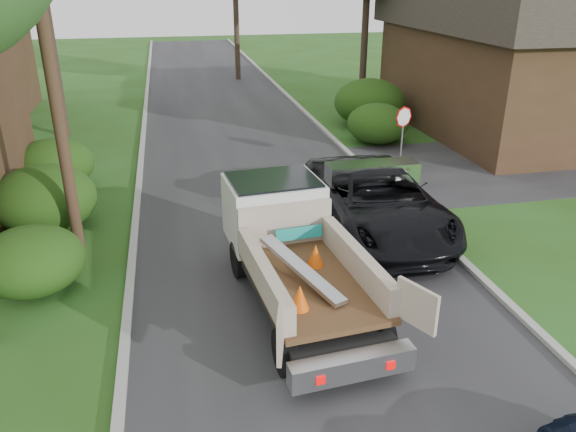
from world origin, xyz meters
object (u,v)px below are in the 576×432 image
(stop_sign, at_px, (403,126))
(black_pickup, at_px, (376,200))
(house_right, at_px, (524,60))
(flatbed_truck, at_px, (287,238))
(utility_pole, at_px, (47,48))

(stop_sign, distance_m, black_pickup, 5.27)
(black_pickup, bearing_deg, house_right, 44.12)
(stop_sign, bearing_deg, black_pickup, -120.05)
(stop_sign, xyz_separation_m, flatbed_truck, (-5.70, -7.05, -0.53))
(utility_pole, relative_size, house_right, 0.77)
(stop_sign, height_order, utility_pole, utility_pole)
(black_pickup, bearing_deg, flatbed_truck, -138.76)
(utility_pole, bearing_deg, house_right, 26.01)
(black_pickup, bearing_deg, stop_sign, 61.67)
(utility_pole, distance_m, flatbed_truck, 7.03)
(house_right, bearing_deg, flatbed_truck, -138.24)
(house_right, xyz_separation_m, flatbed_truck, (-13.50, -12.05, -1.91))
(utility_pole, height_order, flatbed_truck, utility_pole)
(utility_pole, bearing_deg, stop_sign, 20.62)
(utility_pole, height_order, house_right, utility_pole)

